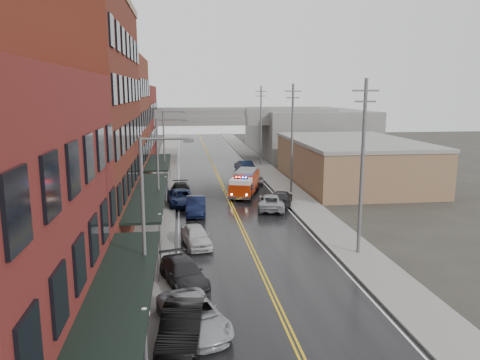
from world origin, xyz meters
TOP-DOWN VIEW (x-y plane):
  - road at (0.00, 30.00)m, footprint 11.00×160.00m
  - sidewalk_left at (-7.30, 30.00)m, footprint 3.00×160.00m
  - sidewalk_right at (7.30, 30.00)m, footprint 3.00×160.00m
  - curb_left at (-5.65, 30.00)m, footprint 0.30×160.00m
  - curb_right at (5.65, 30.00)m, footprint 0.30×160.00m
  - brick_building_b at (-13.30, 23.00)m, footprint 9.00×20.00m
  - brick_building_c at (-13.30, 40.50)m, footprint 9.00×15.00m
  - brick_building_far at (-13.30, 58.00)m, footprint 9.00×20.00m
  - tan_building at (16.00, 40.00)m, footprint 14.00×22.00m
  - right_far_block at (18.00, 70.00)m, footprint 18.00×30.00m
  - awning_0 at (-7.49, 4.00)m, footprint 2.60×16.00m
  - awning_1 at (-7.49, 23.00)m, footprint 2.60×18.00m
  - awning_2 at (-7.49, 40.50)m, footprint 2.60×13.00m
  - globe_lamp_0 at (-6.40, 2.00)m, footprint 0.44×0.44m
  - globe_lamp_1 at (-6.40, 16.00)m, footprint 0.44×0.44m
  - globe_lamp_2 at (-6.40, 30.00)m, footprint 0.44×0.44m
  - street_lamp_0 at (-6.55, 8.00)m, footprint 2.64×0.22m
  - street_lamp_1 at (-6.55, 24.00)m, footprint 2.64×0.22m
  - street_lamp_2 at (-6.55, 40.00)m, footprint 2.64×0.22m
  - utility_pole_0 at (7.20, 15.00)m, footprint 1.80×0.24m
  - utility_pole_1 at (7.20, 35.00)m, footprint 1.80×0.24m
  - utility_pole_2 at (7.20, 55.00)m, footprint 1.80×0.24m
  - overpass at (0.00, 62.00)m, footprint 40.00×10.00m
  - fire_truck at (1.95, 34.69)m, footprint 4.43×7.49m
  - parked_car_left_1 at (-5.00, 4.70)m, footprint 2.39×5.26m
  - parked_car_left_2 at (-4.46, 5.89)m, footprint 3.95×5.83m
  - parked_car_left_3 at (-4.89, 11.30)m, footprint 3.32×5.35m
  - parked_car_left_4 at (-3.93, 18.19)m, footprint 2.51×4.68m
  - parked_car_left_5 at (-3.60, 27.20)m, footprint 2.00×5.04m
  - parked_car_left_6 at (-5.00, 30.99)m, footprint 3.17×5.74m
  - parked_car_left_7 at (-5.00, 34.92)m, footprint 2.05×4.99m
  - parked_car_right_0 at (3.60, 28.20)m, footprint 3.42×5.75m
  - parked_car_right_1 at (5.00, 29.80)m, footprint 3.30×5.27m
  - parked_car_right_2 at (3.86, 41.80)m, footprint 2.41×5.03m
  - parked_car_right_3 at (3.97, 49.89)m, footprint 2.40×5.16m

SIDE VIEW (x-z plane):
  - road at x=0.00m, z-range 0.00..0.02m
  - sidewalk_left at x=-7.30m, z-range 0.00..0.15m
  - sidewalk_right at x=7.30m, z-range 0.00..0.15m
  - curb_left at x=-5.65m, z-range 0.00..0.15m
  - curb_right at x=5.65m, z-range 0.00..0.15m
  - parked_car_right_1 at x=5.00m, z-range 0.00..1.42m
  - parked_car_left_7 at x=-5.00m, z-range 0.00..1.44m
  - parked_car_left_3 at x=-4.89m, z-range 0.00..1.45m
  - parked_car_left_2 at x=-4.46m, z-range 0.00..1.48m
  - parked_car_right_0 at x=3.60m, z-range 0.00..1.50m
  - parked_car_left_4 at x=-3.93m, z-range 0.00..1.51m
  - parked_car_left_6 at x=-5.00m, z-range 0.00..1.52m
  - parked_car_left_5 at x=-3.60m, z-range 0.00..1.63m
  - parked_car_right_3 at x=3.97m, z-range 0.00..1.64m
  - parked_car_right_2 at x=3.86m, z-range 0.00..1.66m
  - parked_car_left_1 at x=-5.00m, z-range 0.00..1.67m
  - fire_truck at x=1.95m, z-range 0.11..2.72m
  - globe_lamp_0 at x=-6.40m, z-range 0.75..3.87m
  - globe_lamp_1 at x=-6.40m, z-range 0.75..3.87m
  - globe_lamp_2 at x=-6.40m, z-range 0.75..3.87m
  - tan_building at x=16.00m, z-range 0.00..5.00m
  - awning_2 at x=-7.49m, z-range 1.44..4.53m
  - awning_0 at x=-7.49m, z-range 1.44..4.53m
  - awning_1 at x=-7.49m, z-range 1.44..4.53m
  - right_far_block at x=18.00m, z-range 0.00..8.00m
  - street_lamp_0 at x=-6.55m, z-range 0.69..9.69m
  - street_lamp_1 at x=-6.55m, z-range 0.69..9.69m
  - street_lamp_2 at x=-6.55m, z-range 0.69..9.69m
  - overpass at x=0.00m, z-range 2.24..9.74m
  - brick_building_far at x=-13.30m, z-range 0.00..12.00m
  - utility_pole_0 at x=7.20m, z-range 0.31..12.31m
  - utility_pole_1 at x=7.20m, z-range 0.31..12.31m
  - utility_pole_2 at x=7.20m, z-range 0.31..12.31m
  - brick_building_c at x=-13.30m, z-range 0.00..15.00m
  - brick_building_b at x=-13.30m, z-range 0.00..18.00m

